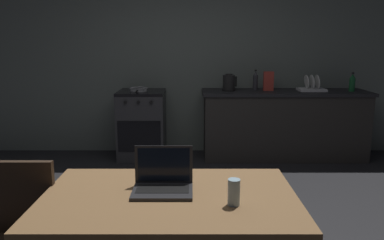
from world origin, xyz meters
name	(u,v)px	position (x,y,z in m)	size (l,w,h in m)	color
ground_plane	(178,240)	(0.00, 0.00, 0.00)	(12.00, 12.00, 0.00)	black
back_wall	(206,52)	(0.30, 2.56, 1.39)	(6.40, 0.10, 2.77)	slate
kitchen_counter	(283,124)	(1.32, 2.21, 0.45)	(2.16, 0.64, 0.90)	#282623
stove_oven	(142,124)	(-0.56, 2.21, 0.45)	(0.60, 0.62, 0.90)	#2D2D30
dining_table	(169,207)	(-0.02, -0.86, 0.67)	(1.34, 0.84, 0.74)	brown
chair	(15,232)	(-0.87, -0.81, 0.50)	(0.40, 0.40, 0.88)	#2D2116
laptop	(163,182)	(-0.05, -0.80, 0.78)	(0.32, 0.24, 0.23)	#232326
electric_kettle	(228,83)	(0.58, 2.21, 1.00)	(0.19, 0.17, 0.22)	black
bottle	(352,82)	(2.17, 2.16, 1.01)	(0.07, 0.07, 0.24)	#19592D
frying_pan	(138,89)	(-0.59, 2.18, 0.92)	(0.24, 0.41, 0.05)	gray
drinking_glass	(234,192)	(0.31, -0.98, 0.81)	(0.06, 0.06, 0.13)	#99B7C6
cereal_box	(268,81)	(1.10, 2.23, 1.02)	(0.13, 0.05, 0.25)	#B2382D
dish_rack	(311,87)	(1.67, 2.21, 0.94)	(0.34, 0.26, 0.21)	silver
bottle_b	(255,81)	(0.94, 2.29, 1.02)	(0.07, 0.07, 0.27)	#2D2D33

